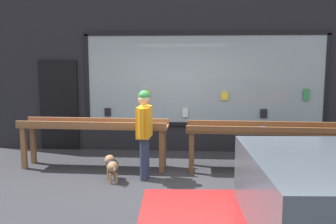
# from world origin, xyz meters

# --- Properties ---
(ground_plane) EXTENTS (40.00, 40.00, 0.00)m
(ground_plane) POSITION_xyz_m (0.00, 0.00, 0.00)
(ground_plane) COLOR #2D2D33
(shopfront_facade) EXTENTS (8.83, 0.29, 3.79)m
(shopfront_facade) POSITION_xyz_m (0.00, 2.39, 1.87)
(shopfront_facade) COLOR black
(shopfront_facade) RESTS_ON ground_plane
(display_table_left) EXTENTS (2.90, 0.63, 0.95)m
(display_table_left) POSITION_xyz_m (-1.62, 0.83, 0.77)
(display_table_left) COLOR brown
(display_table_left) RESTS_ON ground_plane
(display_table_right) EXTENTS (2.91, 0.75, 0.91)m
(display_table_right) POSITION_xyz_m (1.63, 0.83, 0.74)
(display_table_right) COLOR brown
(display_table_right) RESTS_ON ground_plane
(person_browsing) EXTENTS (0.24, 0.64, 1.59)m
(person_browsing) POSITION_xyz_m (-0.55, 0.18, 0.91)
(person_browsing) COLOR #2D334C
(person_browsing) RESTS_ON ground_plane
(small_dog) EXTENTS (0.35, 0.55, 0.42)m
(small_dog) POSITION_xyz_m (-1.11, 0.03, 0.29)
(small_dog) COLOR #99724C
(small_dog) RESTS_ON ground_plane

